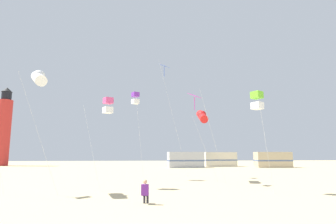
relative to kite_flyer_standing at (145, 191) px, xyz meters
name	(u,v)px	position (x,y,z in m)	size (l,w,h in m)	color
kite_flyer_standing	(145,191)	(0.00, 0.00, 0.00)	(0.40, 0.54, 1.16)	#722D99
kite_tube_scarlet	(202,116)	(5.44, 10.65, 5.18)	(2.17, 2.54, 6.49)	silver
kite_diamond_magenta	(196,99)	(4.31, 8.12, 6.24)	(3.04, 3.04, 7.33)	silver
kite_box_rainbow	(108,105)	(-2.56, 6.67, 5.29)	(2.19, 2.19, 6.48)	silver
kite_box_violet	(135,98)	(-0.60, 13.16, 7.19)	(1.31, 1.31, 8.39)	silver
kite_diamond_blue	(165,71)	(2.56, 15.52, 10.81)	(3.26, 3.01, 12.23)	silver
kite_tube_white	(39,78)	(-6.69, 4.21, 6.56)	(2.59, 3.00, 7.87)	silver
kite_box_lime	(257,101)	(7.19, 2.94, 5.15)	(1.10, 1.10, 6.35)	silver
lighthouse_distant	(4,128)	(-28.53, 49.09, 7.22)	(2.80, 2.80, 16.80)	red
rv_van_silver	(186,160)	(8.55, 36.67, 0.78)	(6.58, 2.77, 2.80)	#B7BABF
rv_van_cream	(220,159)	(16.05, 40.44, 0.78)	(6.59, 2.78, 2.80)	beige
rv_van_tan	(273,160)	(24.51, 35.32, 0.78)	(6.55, 2.67, 2.80)	#C6B28C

